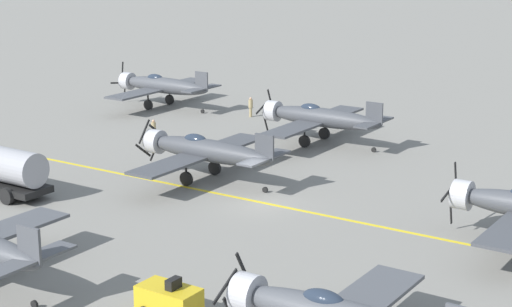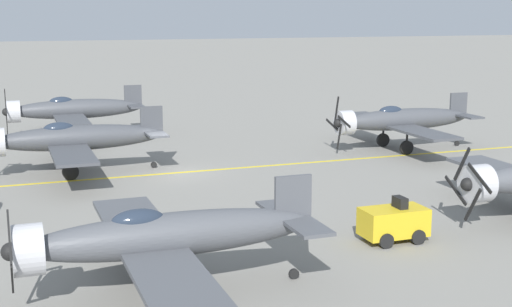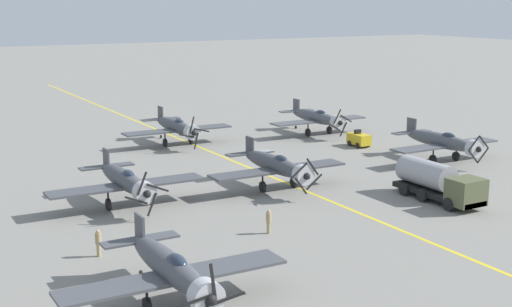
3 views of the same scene
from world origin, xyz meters
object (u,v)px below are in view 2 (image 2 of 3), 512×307
Objects in this scene: airplane_mid_left at (162,237)px; airplane_mid_right at (72,110)px; tow_tractor at (394,222)px; airplane_mid_center at (73,139)px; airplane_near_center at (400,120)px.

airplane_mid_right is at bearing 8.05° from airplane_mid_left.
airplane_mid_left is 10.27m from tow_tractor.
tow_tractor is at bearing -175.95° from airplane_mid_right.
airplane_mid_center is 1.00× the size of airplane_mid_left.
airplane_mid_center and airplane_mid_left have the same top height.
airplane_mid_left is at bearing 165.38° from airplane_mid_right.
airplane_mid_left is (-19.22, -0.81, 0.00)m from airplane_mid_center.
tow_tractor is at bearing -67.35° from airplane_mid_left.
airplane_mid_right is at bearing 65.19° from airplane_near_center.
airplane_near_center reaches higher than airplane_mid_left.
airplane_near_center is 27.80m from airplane_mid_left.
airplane_mid_left is 31.78m from airplane_mid_right.
airplane_mid_left is at bearing 141.20° from airplane_near_center.
airplane_mid_center is 19.94m from tow_tractor.
airplane_near_center is 23.52m from airplane_mid_right.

